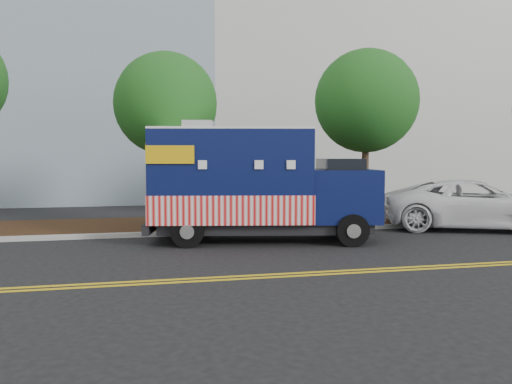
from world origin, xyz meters
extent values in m
plane|color=black|center=(0.00, 0.00, 0.00)|extent=(120.00, 120.00, 0.00)
cube|color=#9E9E99|center=(0.00, 1.40, 0.07)|extent=(120.00, 0.18, 0.15)
cube|color=black|center=(0.00, 3.50, 0.07)|extent=(120.00, 4.00, 0.15)
cube|color=gold|center=(0.00, -4.45, 0.01)|extent=(120.00, 0.10, 0.01)
cube|color=gold|center=(0.00, -4.70, 0.01)|extent=(120.00, 0.10, 0.01)
cylinder|color=#38281C|center=(-0.98, 3.15, 1.75)|extent=(0.26, 0.26, 3.50)
sphere|color=#1C5919|center=(-0.98, 3.15, 4.40)|extent=(3.60, 3.60, 3.60)
cylinder|color=#38281C|center=(6.40, 2.76, 1.84)|extent=(0.26, 0.26, 3.67)
sphere|color=#1C5919|center=(6.40, 2.76, 4.64)|extent=(3.85, 3.85, 3.85)
cube|color=#473828|center=(-1.68, 1.70, 1.20)|extent=(0.06, 0.06, 2.40)
cube|color=black|center=(1.80, -0.09, 0.47)|extent=(6.50, 3.23, 0.31)
cube|color=#091141|center=(0.82, 0.10, 2.00)|extent=(5.05, 3.37, 2.66)
cube|color=red|center=(0.82, 0.10, 1.05)|extent=(5.11, 3.45, 0.83)
cube|color=white|center=(0.82, 0.10, 3.35)|extent=(5.05, 3.37, 0.07)
cube|color=#B7B7BA|center=(-0.16, 0.28, 3.50)|extent=(1.04, 1.04, 0.24)
cube|color=#091141|center=(4.09, -0.52, 1.39)|extent=(2.41, 2.72, 1.55)
cube|color=black|center=(4.04, -0.51, 2.13)|extent=(1.49, 2.33, 0.72)
cube|color=black|center=(5.10, -0.71, 0.87)|extent=(0.50, 2.20, 0.33)
cube|color=black|center=(-1.52, 0.54, 0.50)|extent=(0.66, 2.49, 0.31)
cube|color=#B7B7BA|center=(-1.49, 0.53, 2.05)|extent=(0.41, 1.97, 2.11)
cube|color=#B7B7BA|center=(1.40, 1.33, 2.05)|extent=(1.97, 0.41, 1.22)
cube|color=#E5AF0C|center=(-1.06, -0.89, 2.61)|extent=(1.31, 0.27, 0.50)
cube|color=#E5AF0C|center=(-0.57, 1.70, 2.61)|extent=(1.31, 0.27, 0.50)
cylinder|color=black|center=(3.99, -1.65, 0.47)|extent=(0.97, 0.48, 0.93)
cylinder|color=black|center=(4.41, 0.57, 0.47)|extent=(0.97, 0.48, 0.93)
cylinder|color=black|center=(-0.59, -0.79, 0.47)|extent=(0.97, 0.48, 0.93)
cylinder|color=black|center=(-0.17, 1.44, 0.47)|extent=(0.97, 0.48, 0.93)
imported|color=white|center=(9.63, 0.65, 0.87)|extent=(6.88, 5.01, 1.74)
camera|label=1|loc=(-1.73, -14.74, 2.54)|focal=35.00mm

